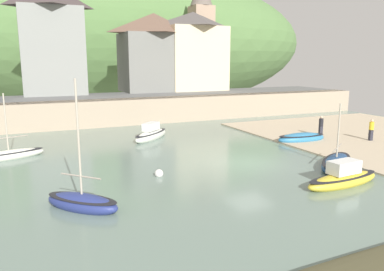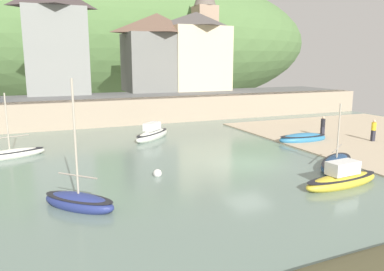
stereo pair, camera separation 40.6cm
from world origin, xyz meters
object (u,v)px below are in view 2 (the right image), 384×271
Objects in this scene: waterfront_building_right at (196,51)px; sailboat_nearest_shore at (342,179)px; fishing_boat_green at (10,154)px; person_near_water at (323,125)px; person_on_slipway at (374,129)px; church_with_spire at (205,30)px; motorboat_with_cabin at (152,134)px; mooring_buoy at (157,173)px; waterfront_building_centre at (157,52)px; sailboat_tall_mast at (79,201)px; sailboat_far_left at (336,163)px; waterfront_building_left at (55,39)px; dinghy_open_wooden at (303,138)px.

sailboat_nearest_shore is (-5.61, -30.60, -6.81)m from waterfront_building_right.
fishing_boat_green is 22.70m from person_near_water.
person_on_slipway is (9.66, 6.90, 0.64)m from sailboat_nearest_shore.
person_near_water is at bearing -92.74° from church_with_spire.
waterfront_building_right is at bearing -126.83° from church_with_spire.
motorboat_with_cabin is 9.84m from mooring_buoy.
waterfront_building_centre is 26.07m from person_on_slipway.
sailboat_tall_mast is 3.42× the size of person_near_water.
waterfront_building_right is 34.32m from sailboat_tall_mast.
sailboat_far_left reaches higher than person_on_slipway.
sailboat_tall_mast reaches higher than person_on_slipway.
sailboat_far_left is at bearing -101.32° from church_with_spire.
waterfront_building_left is at bearing 79.60° from sailboat_far_left.
sailboat_far_left is at bearing -64.98° from waterfront_building_left.
waterfront_building_right is 0.63× the size of church_with_spire.
mooring_buoy is at bearing -148.23° from motorboat_with_cabin.
waterfront_building_centre is at bearing 57.91° from sailboat_far_left.
sailboat_tall_mast is at bearing -158.51° from person_near_water.
waterfront_building_centre is 5.55× the size of person_on_slipway.
sailboat_tall_mast reaches higher than fishing_boat_green.
person_near_water is (-2.25, 2.86, 0.00)m from person_on_slipway.
waterfront_building_right is 1.69× the size of sailboat_tall_mast.
sailboat_far_left is 8.56m from person_on_slipway.
church_with_spire is at bearing 25.62° from fishing_boat_green.
waterfront_building_right is 2.36× the size of motorboat_with_cabin.
waterfront_building_right is 31.84m from sailboat_nearest_shore.
church_with_spire is 9.13× the size of person_on_slipway.
waterfront_building_right reaches higher than fishing_boat_green.
person_near_water is (18.20, -20.84, -7.28)m from waterfront_building_left.
person_on_slipway is at bearing -80.30° from waterfront_building_right.
sailboat_tall_mast is at bearing -92.76° from waterfront_building_left.
waterfront_building_right reaches higher than motorboat_with_cabin.
fishing_boat_green is at bearing 173.46° from person_near_water.
motorboat_with_cabin is at bearing 107.53° from sailboat_tall_mast.
waterfront_building_right is at bearing 23.82° from fishing_boat_green.
person_near_water is at bearing -85.05° from waterfront_building_right.
dinghy_open_wooden is 0.86× the size of sailboat_nearest_shore.
fishing_boat_green reaches higher than person_near_water.
motorboat_with_cabin reaches higher than mooring_buoy.
mooring_buoy is (3.01, -25.51, -8.12)m from waterfront_building_left.
waterfront_building_centre is 1.92× the size of sailboat_nearest_shore.
waterfront_building_right is at bearing 0.00° from waterfront_building_left.
waterfront_building_centre is at bearing 83.75° from sailboat_nearest_shore.
waterfront_building_right reaches higher than dinghy_open_wooden.
motorboat_with_cabin is (-5.74, -16.03, -6.61)m from waterfront_building_centre.
dinghy_open_wooden is at bearing 17.34° from mooring_buoy.
person_near_water is (-1.19, -24.84, -9.02)m from church_with_spire.
waterfront_building_right is at bearing 94.95° from person_near_water.
church_with_spire is at bearing 85.38° from dinghy_open_wooden.
waterfront_building_centre is 5.55× the size of person_near_water.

